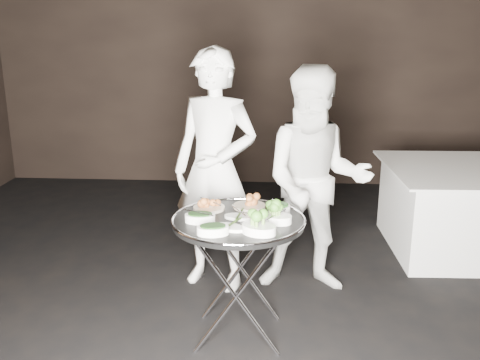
# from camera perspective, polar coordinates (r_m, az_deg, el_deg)

# --- Properties ---
(floor) EXTENTS (6.00, 7.00, 0.05)m
(floor) POSITION_cam_1_polar(r_m,az_deg,el_deg) (3.35, -1.17, -17.46)
(floor) COLOR black
(floor) RESTS_ON ground
(wall_back) EXTENTS (6.00, 0.05, 3.00)m
(wall_back) POSITION_cam_1_polar(r_m,az_deg,el_deg) (6.33, 1.48, 13.04)
(wall_back) COLOR black
(wall_back) RESTS_ON floor
(tray_stand) EXTENTS (0.50, 0.43, 0.74)m
(tray_stand) POSITION_cam_1_polar(r_m,az_deg,el_deg) (3.22, -0.17, -9.93)
(tray_stand) COLOR silver
(tray_stand) RESTS_ON floor
(serving_tray) EXTENTS (0.78, 0.78, 0.04)m
(serving_tray) POSITION_cam_1_polar(r_m,az_deg,el_deg) (3.09, -0.18, -4.37)
(serving_tray) COLOR black
(serving_tray) RESTS_ON tray_stand
(potato_plate_a) EXTENTS (0.20, 0.20, 0.07)m
(potato_plate_a) POSITION_cam_1_polar(r_m,az_deg,el_deg) (3.25, -3.33, -2.63)
(potato_plate_a) COLOR beige
(potato_plate_a) RESTS_ON serving_tray
(potato_plate_b) EXTENTS (0.20, 0.20, 0.07)m
(potato_plate_b) POSITION_cam_1_polar(r_m,az_deg,el_deg) (3.27, 1.01, -2.43)
(potato_plate_b) COLOR beige
(potato_plate_b) RESTS_ON serving_tray
(greens_bowl) EXTENTS (0.14, 0.14, 0.08)m
(greens_bowl) POSITION_cam_1_polar(r_m,az_deg,el_deg) (3.19, 4.24, -2.93)
(greens_bowl) COLOR white
(greens_bowl) RESTS_ON serving_tray
(asparagus_plate_a) EXTENTS (0.19, 0.12, 0.04)m
(asparagus_plate_a) POSITION_cam_1_polar(r_m,az_deg,el_deg) (3.09, -0.09, -3.84)
(asparagus_plate_a) COLOR white
(asparagus_plate_a) RESTS_ON serving_tray
(asparagus_plate_b) EXTENTS (0.20, 0.17, 0.04)m
(asparagus_plate_b) POSITION_cam_1_polar(r_m,az_deg,el_deg) (2.93, -1.07, -4.96)
(asparagus_plate_b) COLOR white
(asparagus_plate_b) RESTS_ON serving_tray
(spinach_bowl_a) EXTENTS (0.17, 0.11, 0.07)m
(spinach_bowl_a) POSITION_cam_1_polar(r_m,az_deg,el_deg) (3.04, -4.28, -3.91)
(spinach_bowl_a) COLOR white
(spinach_bowl_a) RESTS_ON serving_tray
(spinach_bowl_b) EXTENTS (0.19, 0.14, 0.07)m
(spinach_bowl_b) POSITION_cam_1_polar(r_m,az_deg,el_deg) (2.86, -2.92, -5.21)
(spinach_bowl_b) COLOR white
(spinach_bowl_b) RESTS_ON serving_tray
(broccoli_bowl_a) EXTENTS (0.21, 0.18, 0.08)m
(broccoli_bowl_a) POSITION_cam_1_polar(r_m,az_deg,el_deg) (3.03, 3.89, -3.91)
(broccoli_bowl_a) COLOR white
(broccoli_bowl_a) RESTS_ON serving_tray
(broccoli_bowl_b) EXTENTS (0.23, 0.20, 0.08)m
(broccoli_bowl_b) POSITION_cam_1_polar(r_m,az_deg,el_deg) (2.87, 2.03, -5.04)
(broccoli_bowl_b) COLOR white
(broccoli_bowl_b) RESTS_ON serving_tray
(serving_utensils) EXTENTS (0.58, 0.44, 0.01)m
(serving_utensils) POSITION_cam_1_polar(r_m,az_deg,el_deg) (3.13, 0.21, -2.88)
(serving_utensils) COLOR silver
(serving_utensils) RESTS_ON serving_tray
(waiter_left) EXTENTS (0.72, 0.60, 1.71)m
(waiter_left) POSITION_cam_1_polar(r_m,az_deg,el_deg) (3.74, -2.70, 0.97)
(waiter_left) COLOR white
(waiter_left) RESTS_ON floor
(waiter_right) EXTENTS (0.78, 0.62, 1.59)m
(waiter_right) POSITION_cam_1_polar(r_m,az_deg,el_deg) (3.72, 8.08, -0.21)
(waiter_right) COLOR white
(waiter_right) RESTS_ON floor
(dining_table) EXTENTS (1.25, 1.25, 0.72)m
(dining_table) POSITION_cam_1_polar(r_m,az_deg,el_deg) (4.84, 22.51, -2.88)
(dining_table) COLOR white
(dining_table) RESTS_ON floor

